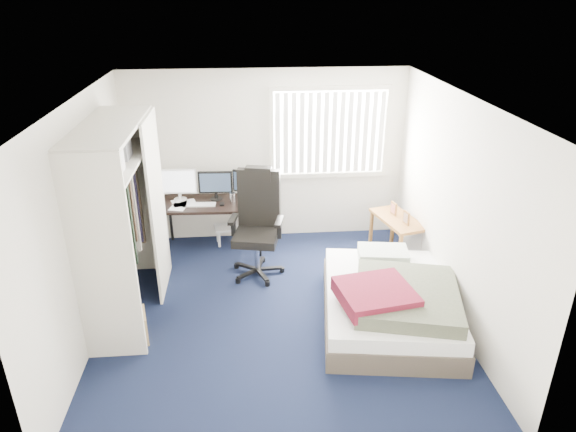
% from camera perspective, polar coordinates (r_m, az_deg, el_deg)
% --- Properties ---
extents(ground, '(4.20, 4.20, 0.00)m').
position_cam_1_polar(ground, '(6.14, -1.21, -10.73)').
color(ground, black).
rests_on(ground, ground).
extents(room_shell, '(4.20, 4.20, 4.20)m').
position_cam_1_polar(room_shell, '(5.41, -1.35, 2.46)').
color(room_shell, silver).
rests_on(room_shell, ground).
extents(window_assembly, '(1.72, 0.09, 1.32)m').
position_cam_1_polar(window_assembly, '(7.41, 4.64, 9.21)').
color(window_assembly, white).
rests_on(window_assembly, ground).
extents(closet, '(0.64, 1.84, 2.22)m').
position_cam_1_polar(closet, '(5.87, -18.02, 1.35)').
color(closet, beige).
rests_on(closet, ground).
extents(desk, '(1.49, 0.75, 1.18)m').
position_cam_1_polar(desk, '(7.33, -8.38, 1.83)').
color(desk, black).
rests_on(desk, ground).
extents(office_chair, '(0.79, 0.79, 1.42)m').
position_cam_1_polar(office_chair, '(6.73, -3.39, -2.03)').
color(office_chair, black).
rests_on(office_chair, ground).
extents(footstool, '(0.37, 0.31, 0.27)m').
position_cam_1_polar(footstool, '(7.63, -6.86, -1.60)').
color(footstool, white).
rests_on(footstool, ground).
extents(nightstand, '(0.64, 0.96, 0.78)m').
position_cam_1_polar(nightstand, '(7.21, 12.09, -0.74)').
color(nightstand, brown).
rests_on(nightstand, ground).
extents(bed, '(1.69, 2.09, 0.63)m').
position_cam_1_polar(bed, '(5.96, 11.25, -9.29)').
color(bed, '#463C32').
rests_on(bed, ground).
extents(pine_box, '(0.50, 0.42, 0.33)m').
position_cam_1_polar(pine_box, '(5.89, -17.57, -11.82)').
color(pine_box, tan).
rests_on(pine_box, ground).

